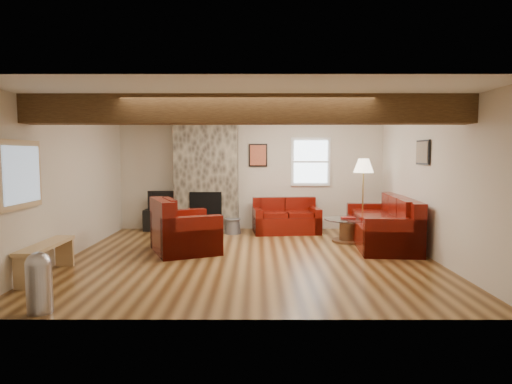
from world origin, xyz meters
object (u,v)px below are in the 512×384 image
(tv_cabinet, at_px, (166,220))
(floor_lamp, at_px, (363,170))
(sofa_three, at_px, (381,221))
(coffee_table, at_px, (348,230))
(armchair_red, at_px, (185,225))
(loveseat, at_px, (286,216))
(television, at_px, (165,200))

(tv_cabinet, relative_size, floor_lamp, 0.58)
(sofa_three, relative_size, coffee_table, 2.53)
(armchair_red, height_order, tv_cabinet, armchair_red)
(loveseat, xyz_separation_m, floor_lamp, (1.59, -0.35, 1.02))
(coffee_table, bearing_deg, floor_lamp, 54.91)
(coffee_table, xyz_separation_m, floor_lamp, (0.44, 0.62, 1.16))
(loveseat, xyz_separation_m, coffee_table, (1.15, -0.97, -0.15))
(armchair_red, bearing_deg, tv_cabinet, -2.93)
(armchair_red, distance_m, tv_cabinet, 2.29)
(armchair_red, xyz_separation_m, tv_cabinet, (-0.80, 2.13, -0.23))
(loveseat, height_order, armchair_red, armchair_red)
(sofa_three, distance_m, loveseat, 2.11)
(loveseat, relative_size, tv_cabinet, 1.50)
(sofa_three, relative_size, tv_cabinet, 2.49)
(coffee_table, bearing_deg, tv_cabinet, 161.80)
(television, xyz_separation_m, floor_lamp, (4.30, -0.65, 0.70))
(loveseat, xyz_separation_m, television, (-2.71, 0.30, 0.31))
(coffee_table, bearing_deg, loveseat, 139.89)
(sofa_three, bearing_deg, loveseat, -121.09)
(coffee_table, relative_size, tv_cabinet, 0.98)
(armchair_red, xyz_separation_m, floor_lamp, (3.50, 1.48, 0.92))
(loveseat, bearing_deg, sofa_three, -41.18)
(armchair_red, height_order, floor_lamp, floor_lamp)
(armchair_red, relative_size, coffee_table, 1.25)
(sofa_three, bearing_deg, armchair_red, -75.93)
(floor_lamp, bearing_deg, sofa_three, -81.76)
(sofa_three, xyz_separation_m, coffee_table, (-0.56, 0.27, -0.23))
(coffee_table, xyz_separation_m, tv_cabinet, (-3.86, 1.27, 0.01))
(armchair_red, height_order, television, armchair_red)
(sofa_three, distance_m, television, 4.69)
(television, bearing_deg, coffee_table, -18.20)
(armchair_red, distance_m, floor_lamp, 3.91)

